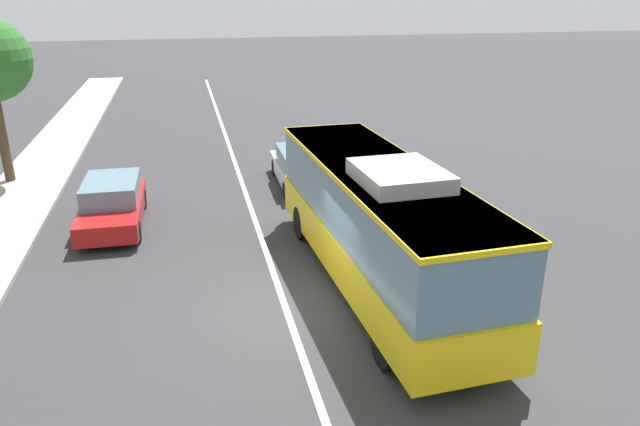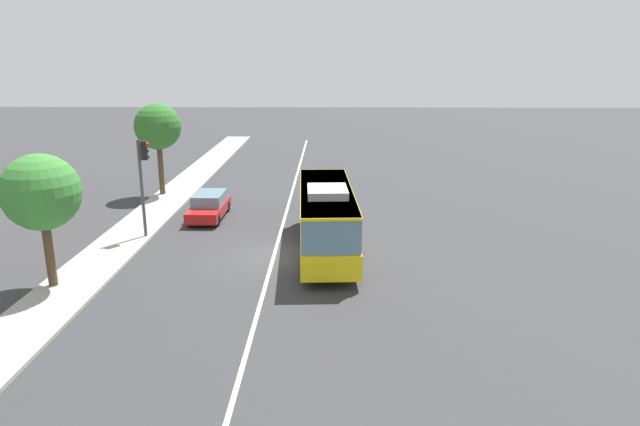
{
  "view_description": "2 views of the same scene",
  "coord_description": "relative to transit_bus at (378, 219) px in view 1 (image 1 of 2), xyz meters",
  "views": [
    {
      "loc": [
        -12.32,
        2.0,
        7.2
      ],
      "look_at": [
        1.47,
        -1.18,
        1.79
      ],
      "focal_mm": 33.37,
      "sensor_mm": 36.0,
      "label": 1
    },
    {
      "loc": [
        -25.41,
        -2.68,
        9.26
      ],
      "look_at": [
        1.04,
        -2.19,
        1.85
      ],
      "focal_mm": 31.67,
      "sensor_mm": 36.0,
      "label": 2
    }
  ],
  "objects": [
    {
      "name": "sedan_red",
      "position": [
        5.8,
        6.94,
        -1.09
      ],
      "size": [
        4.52,
        1.86,
        1.46
      ],
      "rotation": [
        0.0,
        0.0,
        3.13
      ],
      "color": "#B21919",
      "rests_on": "ground_plane"
    },
    {
      "name": "sedan_white",
      "position": [
        8.41,
        0.27,
        -1.09
      ],
      "size": [
        4.53,
        1.88,
        1.46
      ],
      "rotation": [
        0.0,
        0.0,
        -0.02
      ],
      "color": "white",
      "rests_on": "ground_plane"
    },
    {
      "name": "transit_bus",
      "position": [
        0.0,
        0.0,
        0.0
      ],
      "size": [
        10.11,
        3.0,
        3.46
      ],
      "rotation": [
        0.0,
        0.0,
        0.05
      ],
      "color": "yellow",
      "rests_on": "ground_plane"
    },
    {
      "name": "lane_centre_line",
      "position": [
        -0.71,
        2.49,
        -1.8
      ],
      "size": [
        76.0,
        0.16,
        0.01
      ],
      "primitive_type": "cube",
      "color": "silver",
      "rests_on": "ground_plane"
    },
    {
      "name": "ground_plane",
      "position": [
        -0.71,
        2.49,
        -1.81
      ],
      "size": [
        160.0,
        160.0,
        0.0
      ],
      "primitive_type": "plane",
      "color": "#333335"
    }
  ]
}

